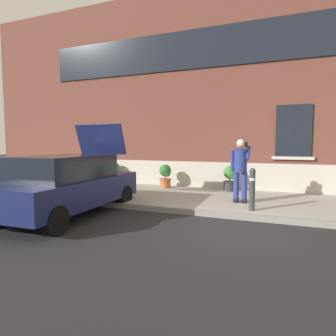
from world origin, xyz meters
TOP-DOWN VIEW (x-y plane):
  - ground_plane at (0.00, 0.00)m, footprint 80.00×80.00m
  - sidewalk at (0.00, 2.80)m, footprint 24.00×3.60m
  - curb_edge at (0.00, 0.94)m, footprint 24.00×0.12m
  - building_facade at (0.01, 5.29)m, footprint 24.00×1.52m
  - hatchback_car_navy at (-3.99, -0.27)m, footprint 1.90×4.12m
  - bollard_near_person at (0.22, 1.35)m, footprint 0.15×0.15m
  - person_on_phone at (-0.18, 2.18)m, footprint 0.51×0.47m
  - planter_olive at (-5.47, 4.22)m, footprint 0.44×0.44m
  - planter_terracotta at (-3.13, 3.94)m, footprint 0.44×0.44m
  - planter_charcoal at (-0.78, 4.09)m, footprint 0.44×0.44m

SIDE VIEW (x-z plane):
  - ground_plane at x=0.00m, z-range 0.00..0.00m
  - sidewalk at x=0.00m, z-range 0.00..0.15m
  - curb_edge at x=0.00m, z-range 0.00..0.15m
  - planter_olive at x=-5.47m, z-range 0.18..1.04m
  - planter_terracotta at x=-3.13m, z-range 0.18..1.04m
  - planter_charcoal at x=-0.78m, z-range 0.18..1.04m
  - bollard_near_person at x=0.22m, z-range 0.19..1.24m
  - hatchback_car_navy at x=-3.99m, z-range -0.37..1.97m
  - person_on_phone at x=-0.18m, z-range 0.28..2.03m
  - building_facade at x=0.01m, z-range -0.02..7.48m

